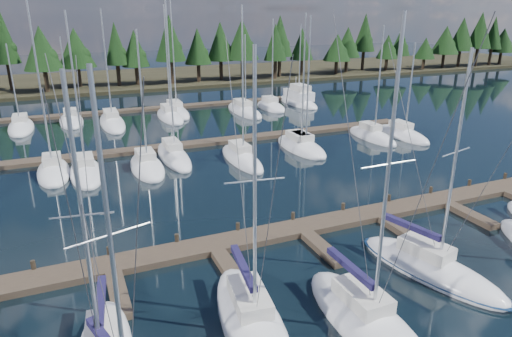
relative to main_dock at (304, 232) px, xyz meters
name	(u,v)px	position (x,y,z in m)	size (l,w,h in m)	color
ground	(236,174)	(0.00, 12.64, -0.20)	(260.00, 260.00, 0.00)	black
far_shore	(132,79)	(0.00, 72.64, 0.10)	(220.00, 30.00, 0.60)	#2D2919
main_dock	(304,232)	(0.00, 0.00, 0.00)	(44.00, 6.13, 0.90)	#483B2D
back_docks	(181,123)	(0.00, 32.23, 0.00)	(50.00, 21.80, 0.40)	#483B2D
front_sailboat_2	(252,322)	(-6.61, -7.05, 0.08)	(3.96, 9.71, 13.50)	white
front_sailboat_3	(366,320)	(-1.69, -8.99, 0.09)	(3.02, 8.83, 14.65)	white
front_sailboat_4	(430,268)	(4.28, -6.67, 0.07)	(5.00, 9.59, 13.01)	white
back_sailboat_rows	(194,132)	(0.32, 27.45, 0.06)	(45.24, 32.82, 16.39)	white
motor_yacht_right	(299,101)	(19.95, 38.33, 0.34)	(3.47, 10.03, 5.00)	white
tree_line	(135,47)	(-0.35, 62.86, 7.25)	(186.20, 11.71, 13.52)	black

